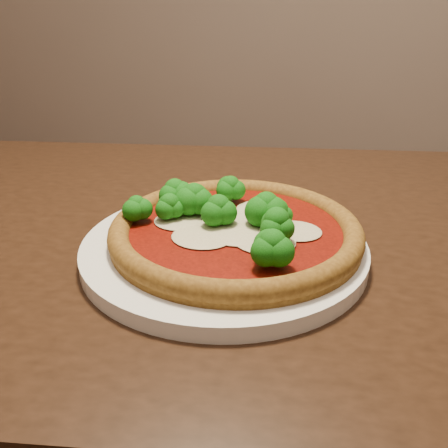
% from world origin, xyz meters
% --- Properties ---
extents(dining_table, '(1.32, 0.98, 0.75)m').
position_xyz_m(dining_table, '(-0.02, 0.19, 0.64)').
color(dining_table, black).
rests_on(dining_table, floor).
extents(plate, '(0.33, 0.33, 0.02)m').
position_xyz_m(plate, '(0.03, 0.11, 0.76)').
color(plate, white).
rests_on(plate, dining_table).
extents(pizza, '(0.29, 0.29, 0.06)m').
position_xyz_m(pizza, '(0.04, 0.12, 0.78)').
color(pizza, brown).
rests_on(pizza, plate).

